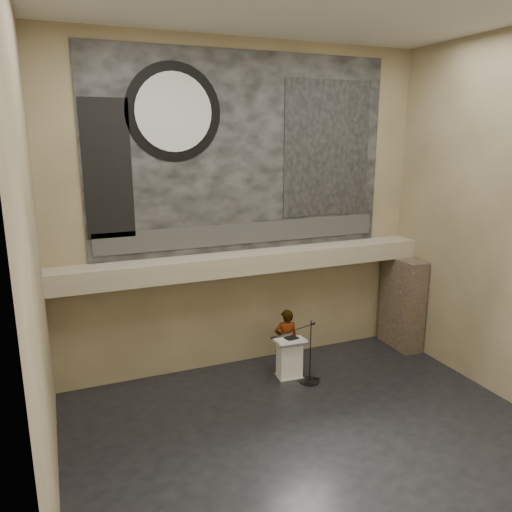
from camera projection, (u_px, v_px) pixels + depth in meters
name	position (u px, v px, depth m)	size (l,w,h in m)	color
floor	(314.00, 437.00, 10.49)	(10.00, 10.00, 0.00)	black
wall_back	(244.00, 210.00, 13.07)	(10.00, 0.02, 8.50)	#77694B
wall_front	(488.00, 304.00, 5.88)	(10.00, 0.02, 8.50)	#77694B
wall_left	(34.00, 265.00, 7.63)	(0.02, 8.00, 8.50)	#77694B
soffit	(250.00, 262.00, 13.02)	(10.00, 0.80, 0.50)	gray
sprinkler_left	(192.00, 279.00, 12.45)	(0.04, 0.04, 0.06)	#B2893D
sprinkler_right	(315.00, 266.00, 13.74)	(0.04, 0.04, 0.06)	#B2893D
banner	(245.00, 154.00, 12.69)	(8.00, 0.05, 5.00)	black
banner_text_strip	(245.00, 233.00, 13.15)	(7.76, 0.02, 0.55)	#2F2F2F
banner_clock_rim	(174.00, 112.00, 11.76)	(2.30, 2.30, 0.02)	black
banner_clock_face	(174.00, 112.00, 11.74)	(1.84, 1.84, 0.02)	silver
banner_building_print	(327.00, 149.00, 13.52)	(2.60, 0.02, 3.60)	black
banner_brick_print	(108.00, 170.00, 11.48)	(1.10, 0.02, 3.20)	black
stone_pier	(402.00, 303.00, 14.71)	(0.60, 1.40, 2.70)	#403227
lectern	(289.00, 359.00, 12.87)	(0.79, 0.59, 1.14)	silver
binder	(292.00, 338.00, 12.76)	(0.32, 0.25, 0.04)	black
papers	(286.00, 340.00, 12.71)	(0.19, 0.27, 0.01)	white
speaker_person	(286.00, 340.00, 13.25)	(0.63, 0.41, 1.73)	beige
mic_stand	(308.00, 373.00, 12.74)	(1.54, 0.67, 1.67)	black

